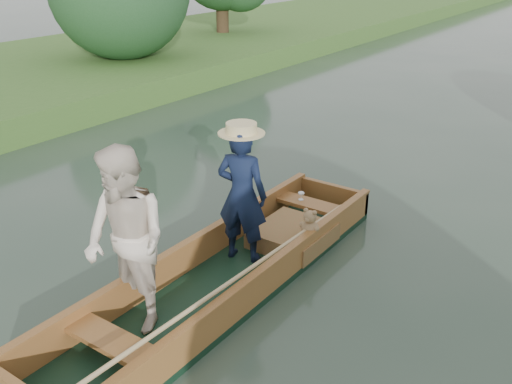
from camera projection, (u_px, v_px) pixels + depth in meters
The scene contains 3 objects.
ground at pixel (225, 288), 6.35m from camera, with size 120.00×120.00×0.00m, color #283D30.
trees_far at pixel (471, 3), 10.80m from camera, with size 22.56×11.98×4.39m.
punt at pixel (195, 244), 5.92m from camera, with size 1.33×5.00×1.90m.
Camera 1 is at (3.38, -4.20, 3.53)m, focal length 40.00 mm.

